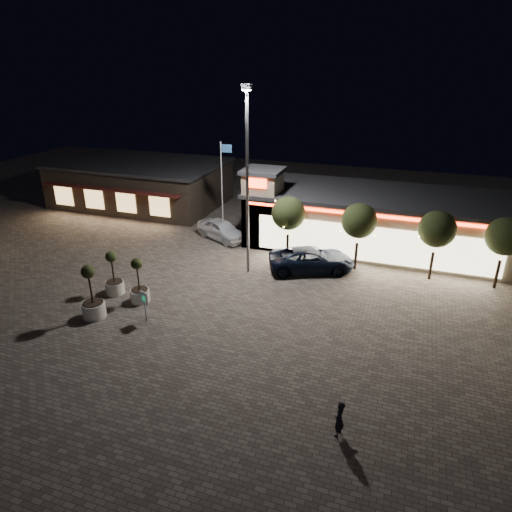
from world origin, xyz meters
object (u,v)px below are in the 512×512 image
(planter_left, at_px, (114,280))
(planter_mid, at_px, (93,301))
(white_sedan, at_px, (222,230))
(pedestrian, at_px, (339,419))
(valet_sign, at_px, (144,301))
(pickup_truck, at_px, (311,260))

(planter_left, xyz_separation_m, planter_mid, (0.59, -2.85, 0.12))
(white_sedan, height_order, planter_left, planter_left)
(white_sedan, bearing_deg, planter_mid, -161.23)
(white_sedan, relative_size, pedestrian, 3.03)
(white_sedan, distance_m, valet_sign, 13.30)
(white_sedan, xyz_separation_m, planter_left, (-2.63, -10.99, 0.07))
(pedestrian, distance_m, planter_mid, 15.50)
(pickup_truck, height_order, planter_mid, planter_mid)
(pedestrian, relative_size, valet_sign, 0.86)
(pickup_truck, relative_size, white_sedan, 1.23)
(pedestrian, distance_m, planter_left, 17.06)
(white_sedan, height_order, pedestrian, white_sedan)
(pickup_truck, bearing_deg, pedestrian, 173.81)
(planter_left, bearing_deg, valet_sign, -31.86)
(pickup_truck, xyz_separation_m, planter_left, (-10.97, -7.47, 0.06))
(planter_left, bearing_deg, pedestrian, -25.08)
(pedestrian, xyz_separation_m, valet_sign, (-11.81, 4.96, 0.49))
(pickup_truck, height_order, white_sedan, pickup_truck)
(white_sedan, bearing_deg, planter_left, -166.31)
(white_sedan, relative_size, valet_sign, 2.62)
(pickup_truck, bearing_deg, white_sedan, 43.97)
(white_sedan, distance_m, planter_left, 11.30)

